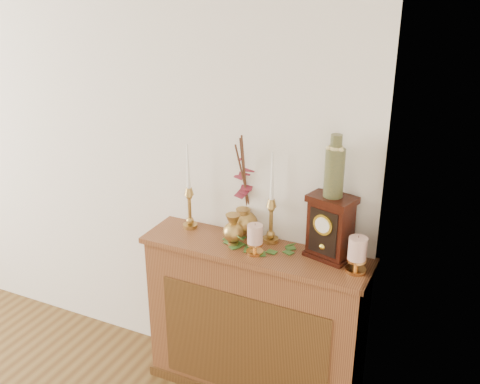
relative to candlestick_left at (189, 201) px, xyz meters
The scene contains 10 objects.
console_shelf 0.79m from the candlestick_left, ahead, with size 1.24×0.34×0.93m.
candlestick_left is the anchor object (origin of this frame).
candlestick_center 0.48m from the candlestick_left, ahead, with size 0.08×0.08×0.50m.
bud_vase 0.33m from the candlestick_left, 15.34° to the right, with size 0.11×0.11×0.18m.
ginger_jar 0.33m from the candlestick_left, 14.99° to the left, with size 0.24×0.26×0.59m.
pillar_candle_left 0.48m from the candlestick_left, 15.23° to the right, with size 0.09×0.09×0.17m.
pillar_candle_right 0.98m from the candlestick_left, ahead, with size 0.10×0.10×0.20m.
ivy_garland 0.51m from the candlestick_left, ahead, with size 0.46×0.18×0.08m.
mantel_clock 0.81m from the candlestick_left, ahead, with size 0.26×0.21×0.34m.
ceramic_vase 0.87m from the candlestick_left, ahead, with size 0.10×0.10×0.31m.
Camera 1 is at (2.45, -0.29, 2.33)m, focal length 42.00 mm.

